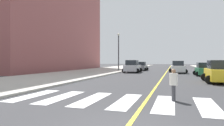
{
  "coord_description": "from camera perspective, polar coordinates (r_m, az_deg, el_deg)",
  "views": [
    {
      "loc": [
        1.33,
        -5.54,
        1.98
      ],
      "look_at": [
        -9.64,
        29.71,
        1.53
      ],
      "focal_mm": 32.29,
      "sensor_mm": 36.0,
      "label": 1
    }
  ],
  "objects": [
    {
      "name": "crosswalk_paint",
      "position": [
        9.83,
        9.34,
        -10.9
      ],
      "size": [
        13.5,
        4.0,
        0.01
      ],
      "color": "silver",
      "rests_on": "ground"
    },
    {
      "name": "car_white_nearest",
      "position": [
        33.46,
        18.13,
        -1.17
      ],
      "size": [
        2.82,
        4.41,
        1.94
      ],
      "rotation": [
        0.0,
        0.0,
        3.18
      ],
      "color": "silver",
      "rests_on": "ground"
    },
    {
      "name": "fire_hydrant",
      "position": [
        33.18,
        28.98,
        -1.81
      ],
      "size": [
        0.26,
        0.26,
        0.89
      ],
      "color": "red",
      "rests_on": "sidewalk_kerb_east"
    },
    {
      "name": "pedestrian_crossing",
      "position": [
        10.31,
        17.03,
        -5.52
      ],
      "size": [
        0.39,
        0.39,
        1.58
      ],
      "rotation": [
        0.0,
        0.0,
        1.62
      ],
      "color": "#38383D",
      "rests_on": "ground"
    },
    {
      "name": "lane_divider_paint",
      "position": [
        45.6,
        15.61,
        -1.81
      ],
      "size": [
        0.16,
        80.0,
        0.01
      ],
      "primitive_type": "cube",
      "color": "yellow",
      "rests_on": "ground"
    },
    {
      "name": "car_gray_third",
      "position": [
        39.92,
        8.3,
        -0.99
      ],
      "size": [
        2.53,
        3.96,
        1.74
      ],
      "rotation": [
        0.0,
        0.0,
        -0.04
      ],
      "color": "slate",
      "rests_on": "ground"
    },
    {
      "name": "low_rise_brick_west",
      "position": [
        46.89,
        -20.12,
        12.59
      ],
      "size": [
        16.0,
        32.0,
        23.36
      ],
      "primitive_type": "cube",
      "color": "#8E4A49",
      "rests_on": "ground"
    },
    {
      "name": "car_green_fourth",
      "position": [
        28.55,
        24.54,
        -1.72
      ],
      "size": [
        2.5,
        3.92,
        1.72
      ],
      "rotation": [
        0.0,
        0.0,
        3.18
      ],
      "color": "#236B42",
      "rests_on": "ground"
    },
    {
      "name": "street_lamp",
      "position": [
        37.33,
        1.87,
        4.17
      ],
      "size": [
        0.44,
        0.44,
        6.88
      ],
      "color": "#38383D",
      "rests_on": "sidewalk_kerb_west"
    },
    {
      "name": "car_silver_second",
      "position": [
        33.38,
        5.77,
        -1.06
      ],
      "size": [
        2.87,
        4.59,
        2.05
      ],
      "rotation": [
        0.0,
        0.0,
        -0.0
      ],
      "color": "#B7B7BC",
      "rests_on": "ground"
    },
    {
      "name": "sidewalk_kerb_west",
      "position": [
        28.96,
        -10.62,
        -3.09
      ],
      "size": [
        10.0,
        120.0,
        0.15
      ],
      "primitive_type": "cube",
      "color": "#B2ADA3",
      "rests_on": "ground"
    },
    {
      "name": "car_black_sixth",
      "position": [
        60.87,
        17.63,
        -0.42
      ],
      "size": [
        2.54,
        4.0,
        1.76
      ],
      "rotation": [
        0.0,
        0.0,
        3.11
      ],
      "color": "black",
      "rests_on": "ground"
    },
    {
      "name": "car_yellow_fifth",
      "position": [
        20.38,
        28.16,
        -2.31
      ],
      "size": [
        2.81,
        4.51,
        2.01
      ],
      "rotation": [
        0.0,
        0.0,
        3.14
      ],
      "color": "gold",
      "rests_on": "ground"
    }
  ]
}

